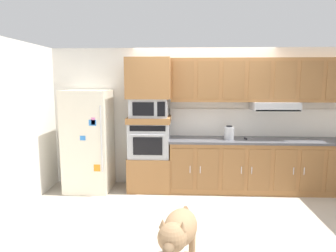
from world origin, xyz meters
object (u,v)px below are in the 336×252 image
Objects in this scene: microwave at (149,108)px; screwdriver at (246,138)px; dog at (179,231)px; electric_kettle at (229,133)px; built_in_oven at (150,139)px; refrigerator at (89,141)px.

microwave is 4.51× the size of screwdriver.
dog is (-1.13, -2.32, -0.50)m from screwdriver.
microwave is at bearing 179.44° from screwdriver.
electric_kettle reaches higher than screwdriver.
built_in_oven is 2.92× the size of electric_kettle.
built_in_oven is 2.45m from dog.
refrigerator is at bearing -133.57° from dog.
built_in_oven reaches higher than screwdriver.
dog is at bearing -76.81° from microwave.
refrigerator is at bearing -176.38° from built_in_oven.
electric_kettle is (-0.30, -0.03, 0.10)m from screwdriver.
screwdriver is at bearing -0.56° from microwave.
screwdriver is (2.75, 0.05, 0.05)m from refrigerator.
microwave reaches higher than electric_kettle.
electric_kettle is 2.51m from dog.
dog is at bearing -54.55° from refrigerator.
microwave reaches higher than dog.
built_in_oven is 0.56m from microwave.
electric_kettle is (1.38, -0.05, 0.13)m from built_in_oven.
electric_kettle is 0.23× the size of dog.
built_in_oven is 1.68m from screwdriver.
electric_kettle is at bearing -174.13° from screwdriver.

